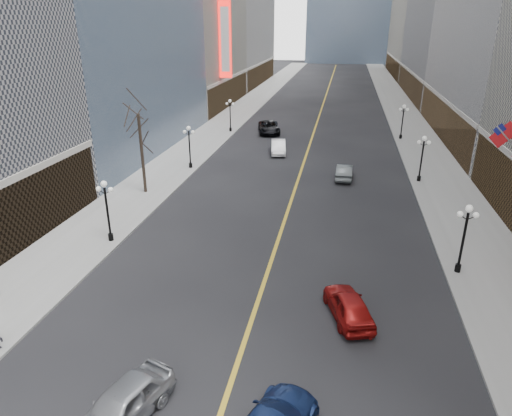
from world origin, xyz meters
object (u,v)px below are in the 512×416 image
at_px(streetlamp_west_1, 107,205).
at_px(car_sb_far, 344,172).
at_px(car_nb_far, 269,127).
at_px(streetlamp_east_1, 465,232).
at_px(car_sb_mid, 348,305).
at_px(streetlamp_west_3, 230,112).
at_px(streetlamp_east_3, 403,118).
at_px(car_nb_mid, 278,147).
at_px(streetlamp_west_2, 189,143).
at_px(car_nb_near, 122,405).
at_px(streetlamp_east_2, 422,154).

relative_size(streetlamp_west_1, car_sb_far, 1.01).
bearing_deg(car_sb_far, car_nb_far, -58.21).
distance_m(streetlamp_east_1, car_sb_mid, 9.31).
bearing_deg(streetlamp_east_1, car_nb_far, 116.36).
bearing_deg(streetlamp_west_3, streetlamp_west_1, -90.00).
xyz_separation_m(streetlamp_west_3, car_nb_far, (5.56, 0.39, -2.06)).
height_order(streetlamp_east_1, streetlamp_east_3, same).
xyz_separation_m(streetlamp_west_1, streetlamp_west_3, (0.00, 36.00, 0.00)).
distance_m(car_nb_mid, car_sb_far, 11.46).
relative_size(streetlamp_west_1, streetlamp_west_3, 1.00).
bearing_deg(streetlamp_west_2, streetlamp_east_1, -37.33).
bearing_deg(streetlamp_west_2, car_nb_near, -76.07).
height_order(car_nb_near, car_nb_far, car_nb_far).
bearing_deg(streetlamp_east_3, car_sb_far, -111.73).
bearing_deg(streetlamp_west_3, streetlamp_east_3, 0.00).
bearing_deg(streetlamp_west_1, streetlamp_east_1, 0.00).
xyz_separation_m(streetlamp_west_3, car_nb_near, (8.11, -50.68, -2.08)).
distance_m(streetlamp_east_2, streetlamp_west_3, 29.68).
xyz_separation_m(streetlamp_east_1, car_sb_far, (-7.27, 17.76, -2.16)).
distance_m(streetlamp_east_2, car_sb_mid, 25.05).
relative_size(streetlamp_east_1, streetlamp_east_3, 1.00).
relative_size(streetlamp_west_3, car_nb_near, 0.94).
bearing_deg(streetlamp_east_2, car_sb_mid, -105.76).
distance_m(streetlamp_east_2, streetlamp_west_2, 23.60).
bearing_deg(car_nb_mid, streetlamp_east_3, 24.20).
relative_size(streetlamp_west_2, streetlamp_west_3, 1.00).
distance_m(streetlamp_east_3, car_sb_far, 19.76).
height_order(streetlamp_east_3, streetlamp_west_1, same).
xyz_separation_m(streetlamp_east_3, car_nb_mid, (-15.20, -9.98, -2.11)).
relative_size(streetlamp_east_2, streetlamp_west_2, 1.00).
distance_m(streetlamp_west_3, car_nb_far, 5.94).
height_order(streetlamp_west_2, car_nb_mid, streetlamp_west_2).
xyz_separation_m(car_nb_far, car_sb_mid, (11.26, -42.41, -0.08)).
xyz_separation_m(streetlamp_west_1, car_nb_near, (8.11, -14.68, -2.08)).
bearing_deg(streetlamp_west_3, car_nb_far, 4.06).
xyz_separation_m(streetlamp_east_3, streetlamp_west_3, (-23.60, 0.00, 0.00)).
xyz_separation_m(streetlamp_east_2, car_nb_far, (-18.04, 18.39, -2.06)).
distance_m(streetlamp_west_3, car_sb_far, 24.58).
bearing_deg(car_nb_far, streetlamp_west_3, 170.29).
distance_m(streetlamp_west_1, car_sb_mid, 17.99).
bearing_deg(streetlamp_west_3, car_sb_far, -48.16).
distance_m(streetlamp_west_2, streetlamp_west_3, 18.00).
bearing_deg(streetlamp_east_1, car_nb_near, -136.55).
height_order(streetlamp_east_2, streetlamp_east_3, same).
relative_size(streetlamp_east_3, car_nb_near, 0.94).
xyz_separation_m(streetlamp_east_1, car_nb_near, (-15.49, -14.68, -2.08)).
height_order(streetlamp_west_1, car_sb_mid, streetlamp_west_1).
relative_size(streetlamp_east_3, car_sb_far, 1.01).
bearing_deg(car_nb_near, car_nb_mid, 108.42).
distance_m(streetlamp_east_1, car_nb_mid, 30.21).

